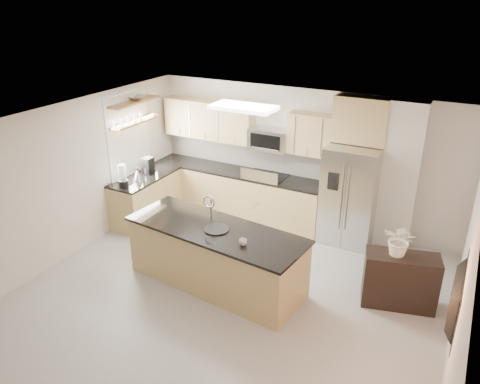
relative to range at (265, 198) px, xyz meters
The scene contains 26 objects.
floor 3.02m from the range, 78.39° to the right, with size 6.50×6.50×0.00m, color #A8A6A0.
ceiling 3.66m from the range, 78.39° to the right, with size 6.00×6.50×0.02m, color white.
wall_back 1.07m from the range, 28.76° to the left, with size 6.00×0.02×2.60m, color beige.
wall_left 3.87m from the range, 129.41° to the right, with size 0.02×6.50×2.60m, color beige.
wall_right 4.71m from the range, 39.05° to the right, with size 0.02×6.50×2.60m, color beige.
back_counter 0.63m from the range, behind, with size 3.55×0.66×1.44m.
left_counter 2.33m from the range, 152.71° to the right, with size 0.66×1.50×0.92m.
range is the anchor object (origin of this frame).
upper_cabinets 1.53m from the range, 166.83° to the left, with size 3.50×0.33×0.75m.
microwave 1.16m from the range, 90.00° to the left, with size 0.76×0.40×0.40m.
refrigerator 1.71m from the range, ahead, with size 0.92×0.78×1.78m.
partition_column 2.56m from the range, ahead, with size 0.60×0.30×2.60m, color beige.
window 2.86m from the range, 155.75° to the right, with size 0.04×1.15×1.65m.
shelf_lower 2.86m from the range, 156.67° to the right, with size 0.30×1.20×0.04m, color olive.
shelf_upper 3.07m from the range, 156.67° to the right, with size 0.30×1.20×0.04m, color olive.
ceiling_fixture 2.48m from the range, 81.39° to the right, with size 1.00×0.50×0.06m, color white.
island 2.35m from the range, 83.62° to the right, with size 2.87×1.30×1.39m.
credenza 3.26m from the range, 28.87° to the right, with size 1.02×0.43×0.81m, color black.
cup 2.76m from the range, 71.82° to the right, with size 0.11×0.11×0.09m, color silver.
platter 2.44m from the range, 82.86° to the right, with size 0.37×0.37×0.02m, color black.
blender 2.73m from the range, 141.41° to the right, with size 0.18×0.18×0.42m.
kettle 2.48m from the range, 147.02° to the right, with size 0.20×0.20×0.26m.
coffee_maker 2.36m from the range, 156.50° to the right, with size 0.18×0.21×0.32m.
bowl 3.08m from the range, 158.94° to the right, with size 0.38×0.38×0.09m, color #B4B5B7.
flower_vase 3.27m from the range, 29.74° to the right, with size 0.64×0.55×0.71m, color white.
television 4.78m from the range, 41.64° to the right, with size 1.08×0.14×0.62m, color black.
Camera 1 is at (2.84, -4.67, 4.23)m, focal length 35.00 mm.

